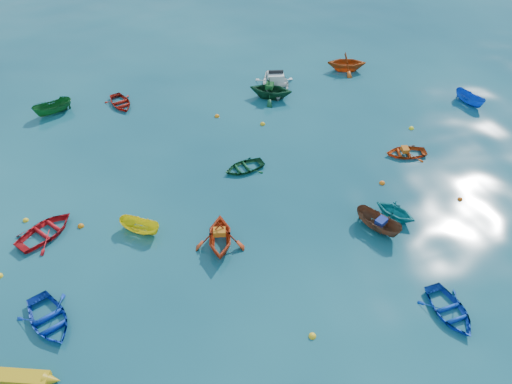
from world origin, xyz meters
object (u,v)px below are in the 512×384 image
object	(u,v)px
dinghy_blue_se	(449,313)
kayak_yellow	(9,378)
motorboat_white	(275,89)
dinghy_blue_sw	(50,323)

from	to	relation	value
dinghy_blue_se	kayak_yellow	world-z (taller)	dinghy_blue_se
dinghy_blue_se	motorboat_white	world-z (taller)	motorboat_white
kayak_yellow	motorboat_white	bearing A→B (deg)	-22.68
dinghy_blue_sw	motorboat_white	xyz separation A→B (m)	(17.09, 16.66, 0.00)
dinghy_blue_sw	kayak_yellow	size ratio (longest dim) A/B	0.77
dinghy_blue_sw	motorboat_white	distance (m)	23.87
dinghy_blue_sw	dinghy_blue_se	xyz separation A→B (m)	(17.94, -5.29, 0.00)
dinghy_blue_sw	motorboat_white	size ratio (longest dim) A/B	0.77
motorboat_white	dinghy_blue_se	bearing A→B (deg)	-72.98
motorboat_white	dinghy_blue_sw	bearing A→B (deg)	-120.92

